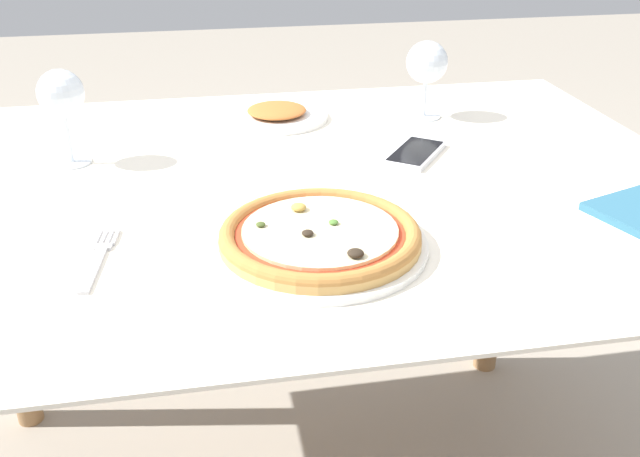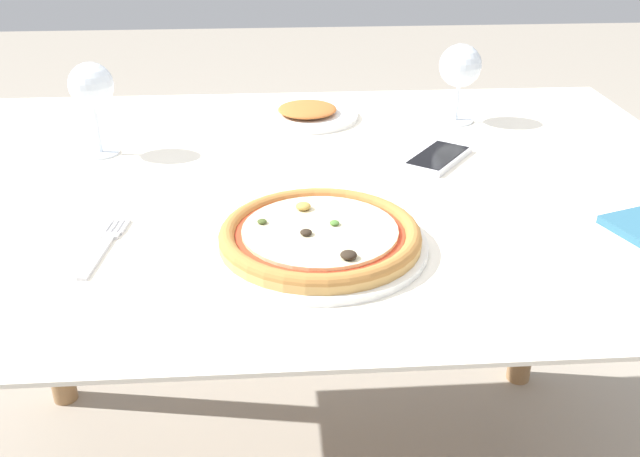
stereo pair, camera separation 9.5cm
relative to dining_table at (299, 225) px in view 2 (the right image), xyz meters
The scene contains 7 objects.
dining_table is the anchor object (origin of this frame).
pizza_plate 0.26m from the dining_table, 85.33° to the right, with size 0.29×0.29×0.04m.
fork 0.36m from the dining_table, 141.82° to the right, with size 0.04×0.17×0.00m.
wine_glass_far_left 0.47m from the dining_table, 39.92° to the left, with size 0.08×0.08×0.15m.
wine_glass_far_right 0.43m from the dining_table, 157.93° to the left, with size 0.08×0.08×0.16m.
cell_phone 0.27m from the dining_table, 15.10° to the left, with size 0.14×0.16×0.01m.
side_plate 0.33m from the dining_table, 84.29° to the left, with size 0.21×0.21×0.03m.
Camera 2 is at (-0.04, -1.08, 1.22)m, focal length 40.00 mm.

